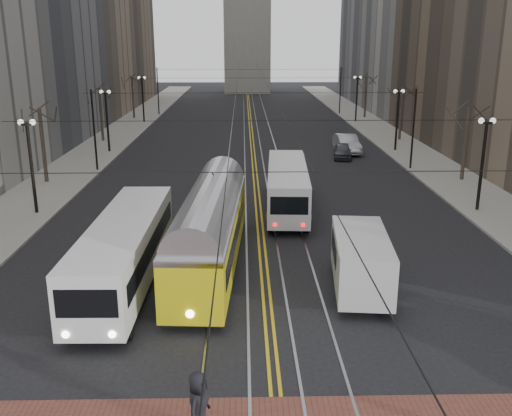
{
  "coord_description": "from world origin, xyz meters",
  "views": [
    {
      "loc": [
        -0.95,
        -15.88,
        10.41
      ],
      "look_at": [
        -0.38,
        9.04,
        3.0
      ],
      "focal_mm": 40.0,
      "sensor_mm": 36.0,
      "label": 1
    }
  ],
  "objects_px": {
    "transit_bus": "(125,254)",
    "sedan_silver": "(347,144)",
    "rear_bus": "(287,189)",
    "streetcar": "(211,235)",
    "pedestrian_a": "(198,405)",
    "cargo_van": "(361,264)",
    "sedan_grey": "(343,151)"
  },
  "relations": [
    {
      "from": "rear_bus",
      "to": "transit_bus",
      "type": "bearing_deg",
      "value": -121.9
    },
    {
      "from": "streetcar",
      "to": "pedestrian_a",
      "type": "relative_size",
      "value": 6.82
    },
    {
      "from": "rear_bus",
      "to": "pedestrian_a",
      "type": "distance_m",
      "value": 21.68
    },
    {
      "from": "rear_bus",
      "to": "streetcar",
      "type": "bearing_deg",
      "value": -111.87
    },
    {
      "from": "rear_bus",
      "to": "sedan_grey",
      "type": "distance_m",
      "value": 17.58
    },
    {
      "from": "streetcar",
      "to": "rear_bus",
      "type": "xyz_separation_m",
      "value": [
        4.3,
        9.16,
        -0.15
      ]
    },
    {
      "from": "rear_bus",
      "to": "sedan_silver",
      "type": "height_order",
      "value": "rear_bus"
    },
    {
      "from": "streetcar",
      "to": "cargo_van",
      "type": "height_order",
      "value": "streetcar"
    },
    {
      "from": "rear_bus",
      "to": "cargo_van",
      "type": "distance_m",
      "value": 12.32
    },
    {
      "from": "streetcar",
      "to": "cargo_van",
      "type": "xyz_separation_m",
      "value": [
        6.5,
        -2.96,
        -0.31
      ]
    },
    {
      "from": "sedan_silver",
      "to": "cargo_van",
      "type": "bearing_deg",
      "value": -101.74
    },
    {
      "from": "rear_bus",
      "to": "sedan_grey",
      "type": "relative_size",
      "value": 2.77
    },
    {
      "from": "transit_bus",
      "to": "pedestrian_a",
      "type": "bearing_deg",
      "value": -67.87
    },
    {
      "from": "streetcar",
      "to": "sedan_grey",
      "type": "distance_m",
      "value": 27.68
    },
    {
      "from": "transit_bus",
      "to": "pedestrian_a",
      "type": "relative_size",
      "value": 6.05
    },
    {
      "from": "transit_bus",
      "to": "rear_bus",
      "type": "distance_m",
      "value": 13.71
    },
    {
      "from": "transit_bus",
      "to": "streetcar",
      "type": "relative_size",
      "value": 0.89
    },
    {
      "from": "pedestrian_a",
      "to": "streetcar",
      "type": "bearing_deg",
      "value": 19.61
    },
    {
      "from": "streetcar",
      "to": "cargo_van",
      "type": "relative_size",
      "value": 2.34
    },
    {
      "from": "transit_bus",
      "to": "sedan_silver",
      "type": "xyz_separation_m",
      "value": [
        15.0,
        30.07,
        -0.62
      ]
    },
    {
      "from": "streetcar",
      "to": "sedan_grey",
      "type": "xyz_separation_m",
      "value": [
        10.59,
        25.56,
        -0.9
      ]
    },
    {
      "from": "transit_bus",
      "to": "cargo_van",
      "type": "distance_m",
      "value": 10.14
    },
    {
      "from": "cargo_van",
      "to": "sedan_grey",
      "type": "xyz_separation_m",
      "value": [
        4.09,
        28.52,
        -0.59
      ]
    },
    {
      "from": "transit_bus",
      "to": "streetcar",
      "type": "height_order",
      "value": "streetcar"
    },
    {
      "from": "sedan_silver",
      "to": "pedestrian_a",
      "type": "xyz_separation_m",
      "value": [
        -11.09,
        -40.16,
        0.13
      ]
    },
    {
      "from": "sedan_grey",
      "to": "cargo_van",
      "type": "bearing_deg",
      "value": -90.05
    },
    {
      "from": "streetcar",
      "to": "sedan_silver",
      "type": "bearing_deg",
      "value": 71.35
    },
    {
      "from": "pedestrian_a",
      "to": "sedan_silver",
      "type": "bearing_deg",
      "value": 2.72
    },
    {
      "from": "cargo_van",
      "to": "sedan_grey",
      "type": "distance_m",
      "value": 28.82
    },
    {
      "from": "pedestrian_a",
      "to": "rear_bus",
      "type": "bearing_deg",
      "value": 7.55
    },
    {
      "from": "transit_bus",
      "to": "sedan_grey",
      "type": "height_order",
      "value": "transit_bus"
    },
    {
      "from": "transit_bus",
      "to": "pedestrian_a",
      "type": "distance_m",
      "value": 10.84
    }
  ]
}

